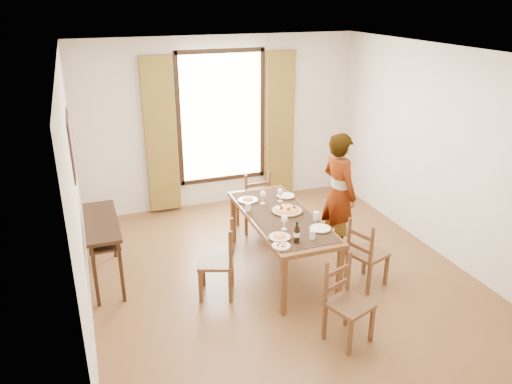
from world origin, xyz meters
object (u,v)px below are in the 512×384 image
object	(u,v)px
console_table	(102,229)
man	(339,193)
pasta_platter	(287,208)
dining_table	(281,220)

from	to	relation	value
console_table	man	distance (m)	3.03
man	pasta_platter	xyz separation A→B (m)	(-0.82, -0.18, -0.02)
console_table	dining_table	size ratio (longest dim) A/B	0.62
dining_table	pasta_platter	size ratio (longest dim) A/B	4.83
pasta_platter	console_table	bearing A→B (deg)	168.99
console_table	man	world-z (taller)	man
console_table	pasta_platter	distance (m)	2.24
man	pasta_platter	distance (m)	0.84
man	dining_table	bearing A→B (deg)	94.63
console_table	dining_table	distance (m)	2.15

